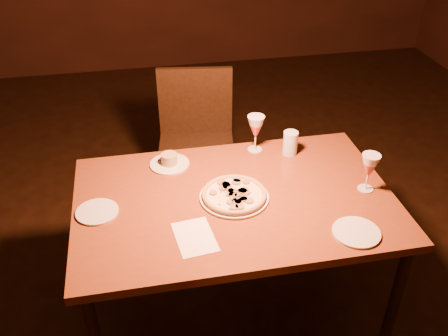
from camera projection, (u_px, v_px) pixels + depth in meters
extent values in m
plane|color=black|center=(231.00, 314.00, 2.66)|extent=(7.00, 7.00, 0.00)
cube|color=brown|center=(235.00, 201.00, 2.26)|extent=(1.43, 0.92, 0.04)
cylinder|color=black|center=(100.00, 227.00, 2.69)|extent=(0.05, 0.05, 0.73)
cylinder|color=black|center=(394.00, 304.00, 2.25)|extent=(0.05, 0.05, 0.73)
cylinder|color=black|center=(329.00, 199.00, 2.90)|extent=(0.05, 0.05, 0.73)
cube|color=black|center=(196.00, 152.00, 3.08)|extent=(0.53, 0.53, 0.04)
cube|color=black|center=(195.00, 101.00, 3.13)|extent=(0.46, 0.10, 0.44)
cylinder|color=black|center=(167.00, 204.00, 3.06)|extent=(0.04, 0.04, 0.47)
cylinder|color=black|center=(170.00, 170.00, 3.38)|extent=(0.04, 0.04, 0.47)
cylinder|color=black|center=(228.00, 203.00, 3.08)|extent=(0.04, 0.04, 0.47)
cylinder|color=black|center=(225.00, 169.00, 3.39)|extent=(0.04, 0.04, 0.47)
cylinder|color=silver|center=(234.00, 197.00, 2.24)|extent=(0.31, 0.31, 0.01)
cylinder|color=beige|center=(234.00, 195.00, 2.23)|extent=(0.28, 0.28, 0.01)
torus|color=tan|center=(234.00, 194.00, 2.23)|extent=(0.29, 0.29, 0.02)
cylinder|color=silver|center=(170.00, 164.00, 2.47)|extent=(0.20, 0.20, 0.01)
cylinder|color=tan|center=(169.00, 159.00, 2.45)|extent=(0.08, 0.08, 0.05)
cylinder|color=silver|center=(290.00, 143.00, 2.52)|extent=(0.07, 0.07, 0.12)
cylinder|color=silver|center=(97.00, 212.00, 2.15)|extent=(0.18, 0.18, 0.01)
cylinder|color=silver|center=(356.00, 232.00, 2.04)|extent=(0.20, 0.20, 0.01)
cube|color=white|center=(195.00, 237.00, 2.02)|extent=(0.18, 0.24, 0.00)
sphere|color=#FF7747|center=(238.00, 14.00, 1.79)|extent=(0.12, 0.12, 0.12)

